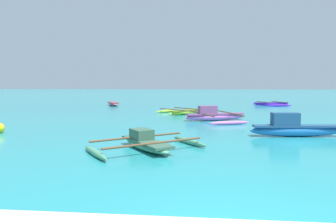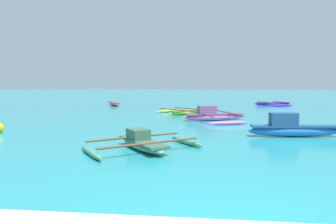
% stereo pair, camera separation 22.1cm
% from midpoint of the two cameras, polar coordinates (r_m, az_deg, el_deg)
% --- Properties ---
extents(moored_boat_0, '(4.57, 4.44, 0.37)m').
position_cam_midpoint_polar(moored_boat_0, '(21.06, 3.24, 0.03)').
color(moored_boat_0, '#AED632').
rests_on(moored_boat_0, ground_plane).
extents(moored_boat_1, '(1.98, 2.88, 0.37)m').
position_cam_midpoint_polar(moored_boat_1, '(30.04, -10.62, 1.60)').
color(moored_boat_1, '#E66D85').
rests_on(moored_boat_1, ground_plane).
extents(moored_boat_2, '(4.05, 3.70, 0.62)m').
position_cam_midpoint_polar(moored_boat_2, '(9.79, -4.94, -5.91)').
color(moored_boat_2, '#4C936F').
rests_on(moored_boat_2, ground_plane).
extents(moored_boat_3, '(3.74, 3.66, 0.37)m').
position_cam_midpoint_polar(moored_boat_3, '(31.52, 18.89, 1.50)').
color(moored_boat_3, '#5120D5').
rests_on(moored_boat_3, ground_plane).
extents(moored_boat_4, '(3.80, 0.90, 0.96)m').
position_cam_midpoint_polar(moored_boat_4, '(13.09, 22.49, -2.85)').
color(moored_boat_4, '#206AB7').
rests_on(moored_boat_4, ground_plane).
extents(moored_boat_5, '(3.70, 4.52, 0.87)m').
position_cam_midpoint_polar(moored_boat_5, '(17.57, 8.39, -0.69)').
color(moored_boat_5, '#DC6EC9').
rests_on(moored_boat_5, ground_plane).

